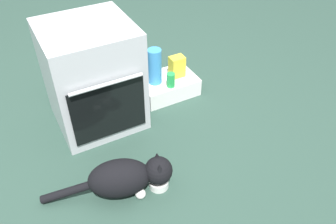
{
  "coord_description": "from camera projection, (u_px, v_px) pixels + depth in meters",
  "views": [
    {
      "loc": [
        -0.56,
        -1.67,
        1.79
      ],
      "look_at": [
        0.31,
        -0.05,
        0.25
      ],
      "focal_mm": 36.96,
      "sensor_mm": 36.0,
      "label": 1
    }
  ],
  "objects": [
    {
      "name": "food_bowl",
      "position": [
        159.0,
        183.0,
        2.2
      ],
      "size": [
        0.13,
        0.13,
        0.08
      ],
      "color": "white",
      "rests_on": "ground"
    },
    {
      "name": "oven",
      "position": [
        93.0,
        77.0,
        2.48
      ],
      "size": [
        0.61,
        0.64,
        0.78
      ],
      "color": "#B7BABF",
      "rests_on": "ground"
    },
    {
      "name": "ground",
      "position": [
        127.0,
        148.0,
        2.48
      ],
      "size": [
        8.0,
        8.0,
        0.0
      ],
      "primitive_type": "plane",
      "color": "#284238"
    },
    {
      "name": "water_bottle",
      "position": [
        155.0,
        66.0,
        2.75
      ],
      "size": [
        0.11,
        0.11,
        0.3
      ],
      "primitive_type": "cylinder",
      "color": "#388CD1",
      "rests_on": "pantry_cabinet"
    },
    {
      "name": "pantry_cabinet",
      "position": [
        167.0,
        86.0,
        2.94
      ],
      "size": [
        0.48,
        0.33,
        0.15
      ],
      "primitive_type": "cube",
      "color": "white",
      "rests_on": "ground"
    },
    {
      "name": "cat",
      "position": [
        127.0,
        177.0,
        2.1
      ],
      "size": [
        0.79,
        0.34,
        0.26
      ],
      "rotation": [
        0.0,
        0.0,
        -0.31
      ],
      "color": "black",
      "rests_on": "ground"
    },
    {
      "name": "snack_bag",
      "position": [
        177.0,
        67.0,
        2.86
      ],
      "size": [
        0.12,
        0.09,
        0.18
      ],
      "primitive_type": "cube",
      "color": "yellow",
      "rests_on": "pantry_cabinet"
    },
    {
      "name": "soda_can",
      "position": [
        171.0,
        80.0,
        2.77
      ],
      "size": [
        0.07,
        0.07,
        0.12
      ],
      "primitive_type": "cylinder",
      "color": "green",
      "rests_on": "pantry_cabinet"
    }
  ]
}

